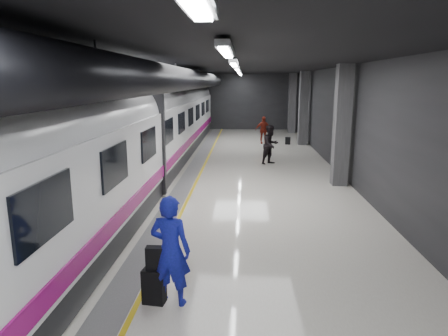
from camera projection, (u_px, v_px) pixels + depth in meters
name	position (u px, v px, depth m)	size (l,w,h in m)	color
ground	(217.00, 197.00, 13.61)	(40.00, 40.00, 0.00)	silver
platform_hall	(210.00, 91.00, 13.81)	(10.02, 40.02, 4.51)	black
train	(120.00, 137.00, 13.33)	(3.05, 38.00, 4.05)	black
traveler_main	(170.00, 251.00, 6.93)	(0.73, 0.48, 1.99)	#191BBE
suitcase_main	(154.00, 286.00, 7.08)	(0.39, 0.25, 0.64)	black
shoulder_bag	(155.00, 258.00, 7.00)	(0.31, 0.17, 0.41)	black
traveler_far_a	(271.00, 145.00, 18.94)	(0.91, 0.71, 1.87)	black
traveler_far_b	(263.00, 130.00, 25.34)	(1.01, 0.42, 1.72)	maroon
suitcase_far	(288.00, 141.00, 25.07)	(0.31, 0.20, 0.46)	black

